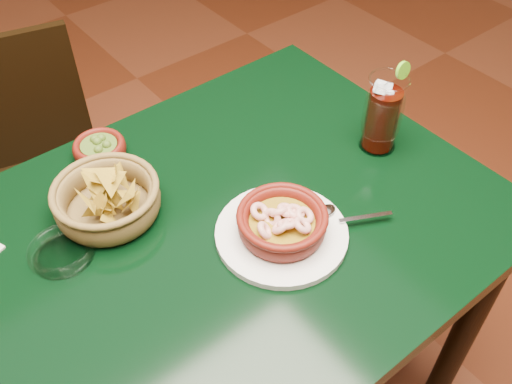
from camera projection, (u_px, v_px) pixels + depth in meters
dining_table at (194, 275)px, 1.12m from camera, size 1.20×0.80×0.75m
dining_chair at (40, 172)px, 1.61m from camera, size 0.46×0.46×0.82m
shrimp_plate at (282, 225)px, 1.03m from camera, size 0.32×0.25×0.08m
chip_basket at (107, 199)px, 1.07m from camera, size 0.23×0.23×0.14m
guacamole_ramekin at (100, 148)px, 1.20m from camera, size 0.13×0.13×0.04m
cola_drink at (383, 114)px, 1.18m from camera, size 0.17×0.17×0.19m
glass_ashtray at (62, 252)px, 1.01m from camera, size 0.13×0.13×0.03m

